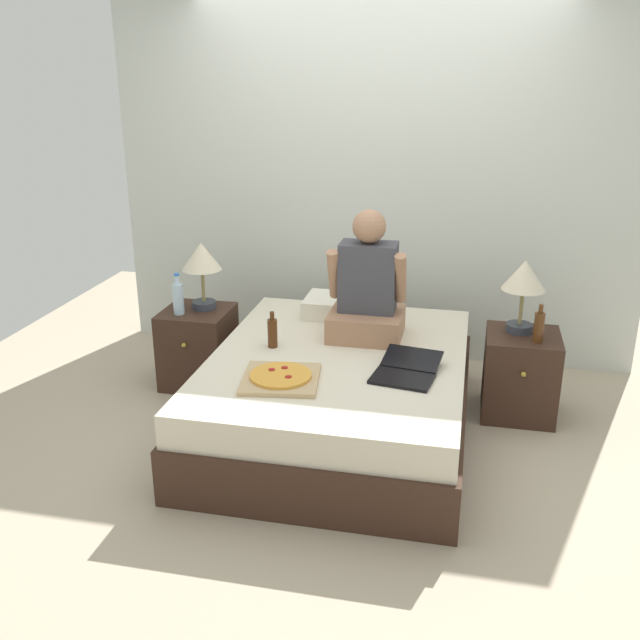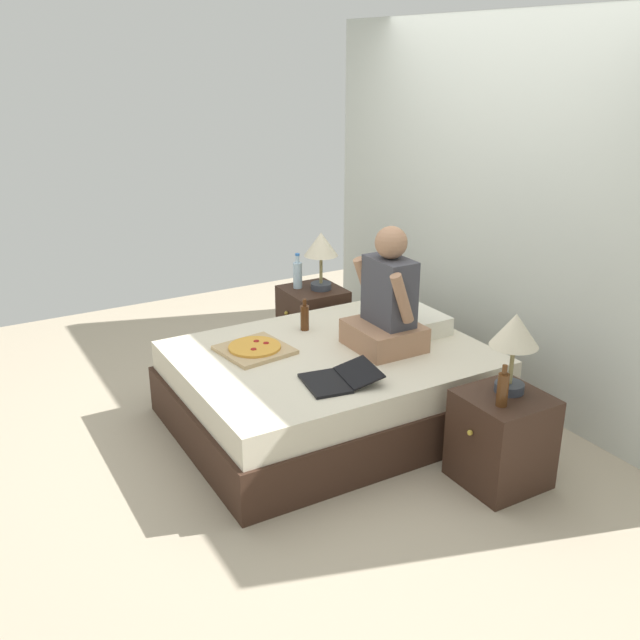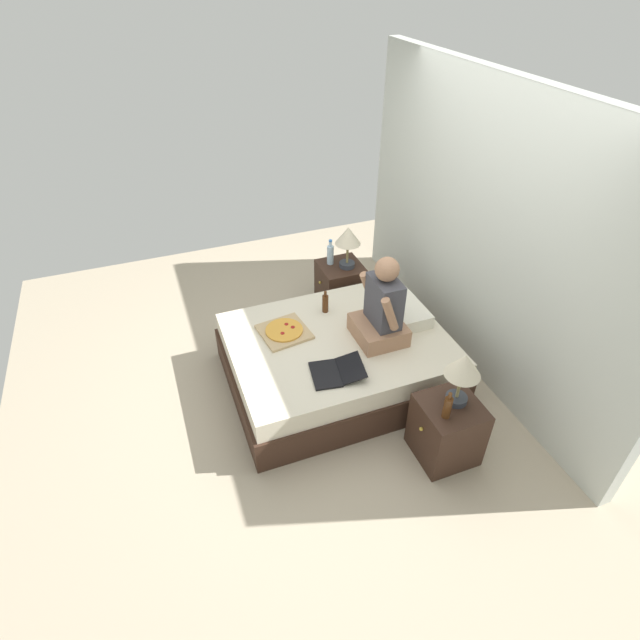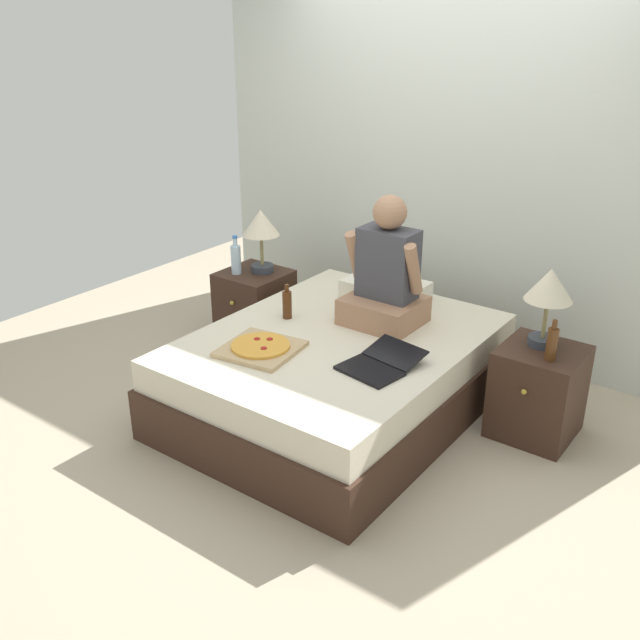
% 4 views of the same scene
% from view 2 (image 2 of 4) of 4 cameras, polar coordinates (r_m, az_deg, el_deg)
% --- Properties ---
extents(ground_plane, '(5.75, 5.75, 0.00)m').
position_cam_2_polar(ground_plane, '(4.68, 0.80, -8.07)').
color(ground_plane, tan).
extents(wall_back, '(3.75, 0.12, 2.50)m').
position_cam_2_polar(wall_back, '(5.01, 14.07, 8.53)').
color(wall_back, silver).
rests_on(wall_back, ground).
extents(bed, '(1.48, 1.91, 0.49)m').
position_cam_2_polar(bed, '(4.57, 0.82, -5.40)').
color(bed, '#382319').
rests_on(bed, ground).
extents(nightstand_left, '(0.44, 0.47, 0.53)m').
position_cam_2_polar(nightstand_left, '(5.62, -0.57, -0.04)').
color(nightstand_left, '#382319').
rests_on(nightstand_left, ground).
extents(lamp_on_left_nightstand, '(0.26, 0.26, 0.45)m').
position_cam_2_polar(lamp_on_left_nightstand, '(5.43, 0.08, 5.76)').
color(lamp_on_left_nightstand, '#333842').
rests_on(lamp_on_left_nightstand, nightstand_left).
extents(water_bottle, '(0.07, 0.07, 0.28)m').
position_cam_2_polar(water_bottle, '(5.52, -1.81, 3.69)').
color(water_bottle, silver).
rests_on(water_bottle, nightstand_left).
extents(nightstand_right, '(0.44, 0.47, 0.53)m').
position_cam_2_polar(nightstand_right, '(4.08, 14.31, -9.20)').
color(nightstand_right, '#382319').
rests_on(nightstand_right, ground).
extents(lamp_on_right_nightstand, '(0.26, 0.26, 0.45)m').
position_cam_2_polar(lamp_on_right_nightstand, '(3.88, 15.31, -1.23)').
color(lamp_on_right_nightstand, '#333842').
rests_on(lamp_on_right_nightstand, nightstand_right).
extents(beer_bottle, '(0.06, 0.06, 0.23)m').
position_cam_2_polar(beer_bottle, '(3.81, 14.41, -5.36)').
color(beer_bottle, '#512D14').
rests_on(beer_bottle, nightstand_right).
extents(pillow, '(0.52, 0.34, 0.12)m').
position_cam_2_polar(pillow, '(4.87, 7.15, 0.06)').
color(pillow, silver).
rests_on(pillow, bed).
extents(person_seated, '(0.47, 0.40, 0.78)m').
position_cam_2_polar(person_seated, '(4.45, 5.38, 1.27)').
color(person_seated, '#A37556').
rests_on(person_seated, bed).
extents(laptop, '(0.38, 0.46, 0.07)m').
position_cam_2_polar(laptop, '(4.05, 1.32, -4.79)').
color(laptop, black).
rests_on(laptop, bed).
extents(pizza_box, '(0.45, 0.45, 0.05)m').
position_cam_2_polar(pizza_box, '(4.47, -5.25, -2.32)').
color(pizza_box, tan).
rests_on(pizza_box, bed).
extents(beer_bottle_on_bed, '(0.06, 0.06, 0.22)m').
position_cam_2_polar(beer_bottle_on_bed, '(4.78, -1.23, 0.24)').
color(beer_bottle_on_bed, '#4C2811').
rests_on(beer_bottle_on_bed, bed).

